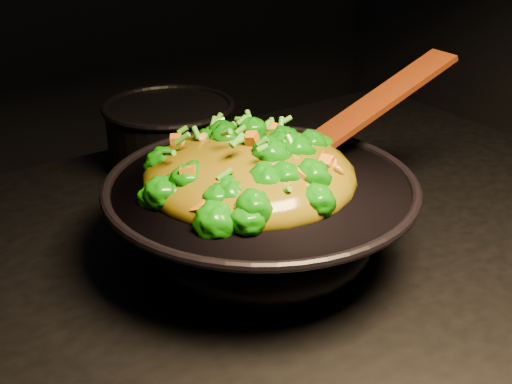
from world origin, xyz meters
TOP-DOWN VIEW (x-y plane):
  - wok at (0.00, 0.03)m, footprint 0.43×0.43m
  - stir_fry at (-0.00, 0.05)m, footprint 0.30×0.30m
  - spatula at (0.17, 0.05)m, footprint 0.27×0.05m
  - back_pot at (0.03, 0.32)m, footprint 0.19×0.19m

SIDE VIEW (x-z plane):
  - wok at x=0.00m, z-range 0.90..1.00m
  - back_pot at x=0.03m, z-range 0.90..1.01m
  - stir_fry at x=0.00m, z-range 1.00..1.08m
  - spatula at x=0.17m, z-range 0.99..1.10m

